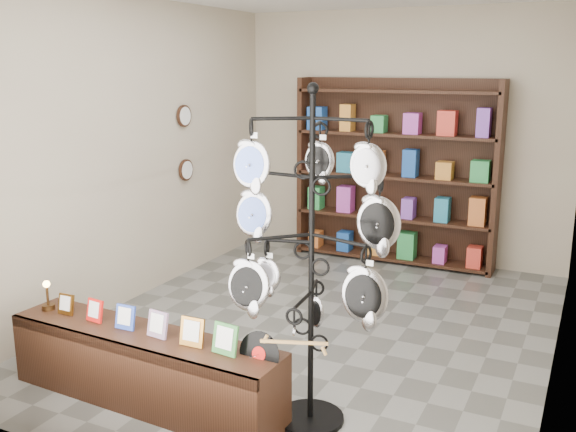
% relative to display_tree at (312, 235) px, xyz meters
% --- Properties ---
extents(ground, '(5.00, 5.00, 0.00)m').
position_rel_display_tree_xyz_m(ground, '(-0.59, 1.51, -1.29)').
color(ground, slate).
rests_on(ground, ground).
extents(room_envelope, '(5.00, 5.00, 5.00)m').
position_rel_display_tree_xyz_m(room_envelope, '(-0.59, 1.51, 0.56)').
color(room_envelope, '#B8AE94').
rests_on(room_envelope, ground).
extents(display_tree, '(1.16, 1.14, 2.24)m').
position_rel_display_tree_xyz_m(display_tree, '(0.00, 0.00, 0.00)').
color(display_tree, black).
rests_on(display_tree, ground).
extents(front_shelf, '(2.15, 0.53, 0.76)m').
position_rel_display_tree_xyz_m(front_shelf, '(-1.16, -0.29, -1.03)').
color(front_shelf, black).
rests_on(front_shelf, ground).
extents(back_shelving, '(2.42, 0.36, 2.20)m').
position_rel_display_tree_xyz_m(back_shelving, '(-0.59, 3.80, -0.26)').
color(back_shelving, black).
rests_on(back_shelving, ground).
extents(wall_clocks, '(0.03, 0.24, 0.84)m').
position_rel_display_tree_xyz_m(wall_clocks, '(-2.56, 2.31, 0.21)').
color(wall_clocks, black).
rests_on(wall_clocks, ground).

